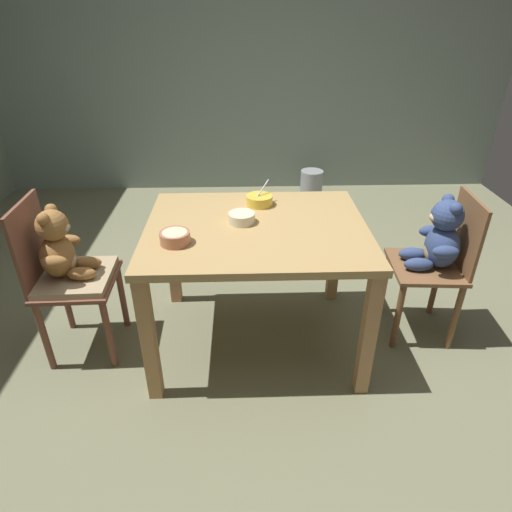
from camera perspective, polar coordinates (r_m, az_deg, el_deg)
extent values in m
cube|color=#737456|center=(2.66, 0.04, -10.99)|extent=(5.20, 5.20, 0.04)
cube|color=gray|center=(4.59, -1.17, 25.80)|extent=(5.20, 0.08, 2.80)
cube|color=tan|center=(2.25, 0.04, 3.55)|extent=(1.14, 0.92, 0.04)
cube|color=#B2824F|center=(2.15, -13.84, -10.68)|extent=(0.07, 0.07, 0.71)
cube|color=#AF8054|center=(2.19, 14.45, -10.05)|extent=(0.07, 0.07, 0.71)
cube|color=tan|center=(2.82, -10.90, 0.28)|extent=(0.07, 0.07, 0.71)
cube|color=tan|center=(2.85, 10.29, 0.63)|extent=(0.07, 0.07, 0.71)
cube|color=brown|center=(2.53, -22.27, -3.09)|extent=(0.40, 0.42, 0.02)
cube|color=brown|center=(2.49, -27.36, 1.42)|extent=(0.03, 0.38, 0.45)
cylinder|color=brown|center=(2.47, -18.69, -9.66)|extent=(0.04, 0.04, 0.43)
cylinder|color=brown|center=(2.74, -17.08, -5.04)|extent=(0.04, 0.04, 0.43)
cylinder|color=brown|center=(2.58, -25.90, -9.48)|extent=(0.04, 0.04, 0.43)
cylinder|color=brown|center=(2.84, -23.62, -5.07)|extent=(0.04, 0.04, 0.43)
cube|color=tan|center=(2.51, -22.39, -2.54)|extent=(0.37, 0.39, 0.04)
ellipsoid|color=#9E6D39|center=(2.47, -24.47, 0.04)|extent=(0.18, 0.20, 0.23)
ellipsoid|color=beige|center=(2.46, -23.22, -0.15)|extent=(0.06, 0.11, 0.14)
sphere|color=#9E6D39|center=(2.40, -25.11, 3.67)|extent=(0.16, 0.16, 0.16)
ellipsoid|color=beige|center=(2.38, -23.77, 3.49)|extent=(0.06, 0.07, 0.05)
sphere|color=#9E6D39|center=(2.33, -26.08, 4.36)|extent=(0.06, 0.06, 0.06)
sphere|color=#9E6D39|center=(2.42, -25.22, 5.50)|extent=(0.06, 0.06, 0.06)
ellipsoid|color=#9E6D39|center=(2.36, -24.88, -0.70)|extent=(0.13, 0.07, 0.06)
ellipsoid|color=#9E6D39|center=(2.54, -23.31, 1.88)|extent=(0.13, 0.07, 0.06)
ellipsoid|color=#9E6D39|center=(2.42, -21.83, -2.16)|extent=(0.15, 0.07, 0.07)
ellipsoid|color=#9E6D39|center=(2.51, -21.17, -0.84)|extent=(0.15, 0.07, 0.07)
cube|color=brown|center=(2.65, 21.23, -1.31)|extent=(0.40, 0.42, 0.02)
cube|color=brown|center=(2.62, 25.79, 2.68)|extent=(0.04, 0.37, 0.41)
cylinder|color=brown|center=(2.85, 16.44, -3.43)|extent=(0.04, 0.04, 0.43)
cylinder|color=brown|center=(2.59, 18.04, -7.51)|extent=(0.04, 0.04, 0.43)
cylinder|color=brown|center=(2.95, 22.42, -3.42)|extent=(0.04, 0.04, 0.43)
cylinder|color=brown|center=(2.69, 24.58, -7.33)|extent=(0.04, 0.04, 0.43)
ellipsoid|color=#364979|center=(2.61, 23.13, 1.19)|extent=(0.20, 0.22, 0.25)
ellipsoid|color=#D7B88B|center=(2.59, 21.87, 0.99)|extent=(0.07, 0.12, 0.15)
sphere|color=#364979|center=(2.53, 23.74, 4.90)|extent=(0.17, 0.17, 0.17)
ellipsoid|color=#D7B88B|center=(2.51, 22.37, 4.71)|extent=(0.06, 0.07, 0.05)
sphere|color=#364979|center=(2.56, 23.81, 6.74)|extent=(0.06, 0.06, 0.06)
sphere|color=#364979|center=(2.46, 24.70, 5.64)|extent=(0.06, 0.06, 0.06)
ellipsoid|color=#364979|center=(2.69, 21.93, 3.01)|extent=(0.14, 0.08, 0.07)
ellipsoid|color=#364979|center=(2.49, 23.55, 0.50)|extent=(0.14, 0.08, 0.07)
ellipsoid|color=#364979|center=(2.65, 19.80, 0.25)|extent=(0.16, 0.09, 0.07)
ellipsoid|color=#364979|center=(2.56, 20.49, -1.04)|extent=(0.16, 0.09, 0.07)
cylinder|color=#B37050|center=(2.09, -10.53, 2.37)|extent=(0.14, 0.14, 0.06)
cylinder|color=#B37050|center=(2.10, -10.47, 1.79)|extent=(0.08, 0.08, 0.01)
cylinder|color=beige|center=(2.08, -10.60, 2.98)|extent=(0.12, 0.12, 0.01)
cylinder|color=beige|center=(2.26, -1.89, 5.01)|extent=(0.14, 0.14, 0.05)
cylinder|color=beige|center=(2.27, -1.89, 4.53)|extent=(0.08, 0.08, 0.01)
cylinder|color=beige|center=(2.25, -1.90, 5.52)|extent=(0.11, 0.11, 0.01)
cylinder|color=yellow|center=(2.47, 0.46, 7.30)|extent=(0.15, 0.15, 0.06)
cylinder|color=yellow|center=(2.48, 0.45, 6.82)|extent=(0.08, 0.08, 0.01)
cylinder|color=#C5B594|center=(2.47, 0.46, 7.79)|extent=(0.12, 0.12, 0.01)
cylinder|color=#BCBCC1|center=(2.47, 0.94, 8.89)|extent=(0.07, 0.08, 0.07)
ellipsoid|color=#BCBCC1|center=(2.46, 0.30, 7.65)|extent=(0.04, 0.04, 0.01)
cylinder|color=#93969B|center=(4.51, 7.24, 9.18)|extent=(0.22, 0.22, 0.30)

